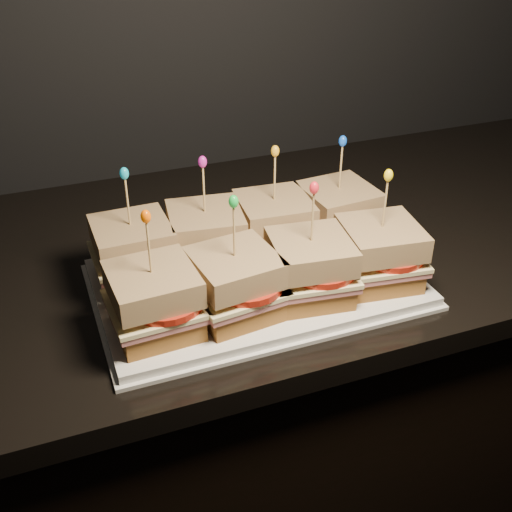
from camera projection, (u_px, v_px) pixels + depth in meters
name	position (u px, v px, depth m)	size (l,w,h in m)	color
cabinet	(346.00, 416.00, 1.35)	(2.68, 0.61, 0.88)	black
granite_slab	(365.00, 226.00, 1.11)	(2.72, 0.65, 0.03)	black
platter	(256.00, 283.00, 0.91)	(0.44, 0.27, 0.02)	white
platter_rim	(256.00, 287.00, 0.92)	(0.45, 0.29, 0.01)	white
sandwich_0_bread_bot	(135.00, 269.00, 0.90)	(0.10, 0.10, 0.03)	brown
sandwich_0_ham	(134.00, 258.00, 0.89)	(0.11, 0.11, 0.01)	#C96A6B
sandwich_0_cheese	(134.00, 254.00, 0.89)	(0.11, 0.11, 0.01)	#FFF1AA
sandwich_0_tomato	(143.00, 250.00, 0.89)	(0.10, 0.10, 0.01)	red
sandwich_0_bread_top	(132.00, 235.00, 0.88)	(0.10, 0.10, 0.03)	brown
sandwich_0_pick	(128.00, 205.00, 0.85)	(0.00, 0.00, 0.09)	tan
sandwich_0_frill	(124.00, 173.00, 0.83)	(0.01, 0.01, 0.02)	#139DBD
sandwich_1_bread_bot	(207.00, 255.00, 0.94)	(0.10, 0.10, 0.03)	brown
sandwich_1_ham	(206.00, 244.00, 0.93)	(0.11, 0.11, 0.01)	#C96A6B
sandwich_1_cheese	(206.00, 240.00, 0.92)	(0.11, 0.11, 0.01)	#FFF1AA
sandwich_1_tomato	(215.00, 236.00, 0.92)	(0.10, 0.10, 0.01)	red
sandwich_1_bread_top	(205.00, 222.00, 0.91)	(0.10, 0.10, 0.03)	brown
sandwich_1_pick	(204.00, 192.00, 0.88)	(0.00, 0.00, 0.09)	tan
sandwich_1_frill	(203.00, 162.00, 0.86)	(0.01, 0.01, 0.02)	#C01E9A
sandwich_2_bread_bot	(274.00, 242.00, 0.97)	(0.10, 0.10, 0.03)	brown
sandwich_2_ham	(274.00, 232.00, 0.96)	(0.11, 0.11, 0.01)	#C96A6B
sandwich_2_cheese	(274.00, 228.00, 0.95)	(0.11, 0.11, 0.01)	#FFF1AA
sandwich_2_tomato	(283.00, 224.00, 0.95)	(0.10, 0.10, 0.01)	red
sandwich_2_bread_top	(274.00, 210.00, 0.94)	(0.10, 0.10, 0.03)	brown
sandwich_2_pick	(275.00, 181.00, 0.91)	(0.00, 0.00, 0.09)	tan
sandwich_2_frill	(275.00, 151.00, 0.89)	(0.01, 0.01, 0.02)	gold
sandwich_3_bread_bot	(336.00, 230.00, 1.00)	(0.10, 0.10, 0.03)	brown
sandwich_3_ham	(337.00, 220.00, 0.99)	(0.11, 0.11, 0.01)	#C96A6B
sandwich_3_cheese	(337.00, 216.00, 0.99)	(0.11, 0.11, 0.01)	#FFF1AA
sandwich_3_tomato	(346.00, 212.00, 0.98)	(0.10, 0.10, 0.01)	red
sandwich_3_bread_top	(338.00, 199.00, 0.97)	(0.10, 0.10, 0.03)	brown
sandwich_3_pick	(341.00, 170.00, 0.95)	(0.00, 0.00, 0.09)	tan
sandwich_3_frill	(343.00, 141.00, 0.92)	(0.01, 0.01, 0.02)	blue
sandwich_4_bread_bot	(156.00, 320.00, 0.80)	(0.10, 0.10, 0.03)	brown
sandwich_4_ham	(155.00, 308.00, 0.79)	(0.11, 0.11, 0.01)	#C96A6B
sandwich_4_cheese	(155.00, 304.00, 0.79)	(0.11, 0.11, 0.01)	#FFF1AA
sandwich_4_tomato	(165.00, 299.00, 0.78)	(0.10, 0.10, 0.01)	red
sandwich_4_bread_top	(153.00, 284.00, 0.77)	(0.10, 0.10, 0.03)	brown
sandwich_4_pick	(149.00, 251.00, 0.75)	(0.00, 0.00, 0.09)	tan
sandwich_4_frill	(146.00, 217.00, 0.73)	(0.01, 0.01, 0.02)	#F95D02
sandwich_5_bread_bot	(236.00, 302.00, 0.83)	(0.10, 0.10, 0.03)	brown
sandwich_5_ham	(235.00, 291.00, 0.83)	(0.11, 0.11, 0.01)	#C96A6B
sandwich_5_cheese	(235.00, 287.00, 0.82)	(0.11, 0.11, 0.01)	#FFF1AA
sandwich_5_tomato	(246.00, 282.00, 0.82)	(0.10, 0.10, 0.01)	red
sandwich_5_bread_top	(235.00, 267.00, 0.81)	(0.10, 0.10, 0.03)	brown
sandwich_5_pick	(234.00, 235.00, 0.78)	(0.00, 0.00, 0.09)	tan
sandwich_5_frill	(233.00, 202.00, 0.76)	(0.01, 0.01, 0.02)	green
sandwich_6_bread_bot	(309.00, 286.00, 0.87)	(0.10, 0.10, 0.03)	brown
sandwich_6_ham	(310.00, 275.00, 0.86)	(0.11, 0.11, 0.01)	#C96A6B
sandwich_6_cheese	(310.00, 271.00, 0.85)	(0.11, 0.11, 0.01)	#FFF1AA
sandwich_6_tomato	(320.00, 267.00, 0.85)	(0.10, 0.10, 0.01)	red
sandwich_6_bread_top	(311.00, 252.00, 0.84)	(0.10, 0.10, 0.03)	brown
sandwich_6_pick	(312.00, 220.00, 0.81)	(0.00, 0.00, 0.09)	tan
sandwich_6_frill	(314.00, 188.00, 0.79)	(0.01, 0.01, 0.02)	red
sandwich_7_bread_bot	(377.00, 271.00, 0.90)	(0.10, 0.10, 0.03)	brown
sandwich_7_ham	(378.00, 260.00, 0.89)	(0.11, 0.11, 0.01)	#C96A6B
sandwich_7_cheese	(379.00, 256.00, 0.89)	(0.11, 0.11, 0.01)	#FFF1AA
sandwich_7_tomato	(389.00, 252.00, 0.88)	(0.10, 0.10, 0.01)	red
sandwich_7_bread_top	(381.00, 238.00, 0.87)	(0.10, 0.10, 0.03)	brown
sandwich_7_pick	(385.00, 206.00, 0.85)	(0.00, 0.00, 0.09)	tan
sandwich_7_frill	(389.00, 175.00, 0.82)	(0.01, 0.01, 0.02)	yellow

